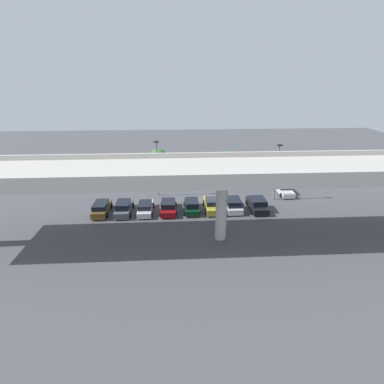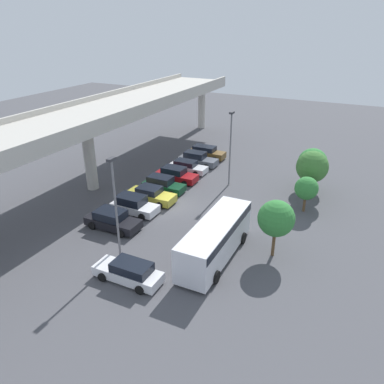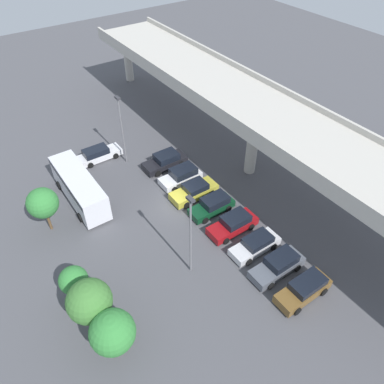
# 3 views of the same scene
# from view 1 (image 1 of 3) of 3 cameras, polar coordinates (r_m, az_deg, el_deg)

# --- Properties ---
(ground_plane) EXTENTS (116.67, 116.67, 0.00)m
(ground_plane) POSITION_cam_1_polar(r_m,az_deg,el_deg) (40.89, 3.45, -1.98)
(ground_plane) COLOR #4C4C51
(highway_overpass) EXTENTS (55.62, 7.84, 8.41)m
(highway_overpass) POSITION_cam_1_polar(r_m,az_deg,el_deg) (29.48, 5.87, 3.45)
(highway_overpass) COLOR #BCB7AD
(highway_overpass) RESTS_ON ground_plane
(parked_car_0) EXTENTS (1.96, 4.84, 1.48)m
(parked_car_0) POSITION_cam_1_polar(r_m,az_deg,el_deg) (45.70, 17.03, 0.61)
(parked_car_0) COLOR silver
(parked_car_0) RESTS_ON ground_plane
(parked_car_1) EXTENTS (2.21, 4.78, 1.59)m
(parked_car_1) POSITION_cam_1_polar(r_m,az_deg,el_deg) (39.33, 12.34, -2.27)
(parked_car_1) COLOR black
(parked_car_1) RESTS_ON ground_plane
(parked_car_2) EXTENTS (2.13, 4.35, 1.62)m
(parked_car_2) POSITION_cam_1_polar(r_m,az_deg,el_deg) (38.61, 7.82, -2.36)
(parked_car_2) COLOR silver
(parked_car_2) RESTS_ON ground_plane
(parked_car_3) EXTENTS (2.14, 4.80, 1.52)m
(parked_car_3) POSITION_cam_1_polar(r_m,az_deg,el_deg) (38.43, 3.94, -2.42)
(parked_car_3) COLOR gold
(parked_car_3) RESTS_ON ground_plane
(parked_car_4) EXTENTS (1.99, 4.40, 1.58)m
(parked_car_4) POSITION_cam_1_polar(r_m,az_deg,el_deg) (37.98, -0.06, -2.60)
(parked_car_4) COLOR #0C381E
(parked_car_4) RESTS_ON ground_plane
(parked_car_5) EXTENTS (2.09, 4.67, 1.56)m
(parked_car_5) POSITION_cam_1_polar(r_m,az_deg,el_deg) (37.88, -4.52, -2.77)
(parked_car_5) COLOR maroon
(parked_car_5) RESTS_ON ground_plane
(parked_car_6) EXTENTS (1.97, 4.54, 1.39)m
(parked_car_6) POSITION_cam_1_polar(r_m,az_deg,el_deg) (38.05, -8.89, -2.97)
(parked_car_6) COLOR silver
(parked_car_6) RESTS_ON ground_plane
(parked_car_7) EXTENTS (2.03, 4.76, 1.62)m
(parked_car_7) POSITION_cam_1_polar(r_m,az_deg,el_deg) (38.40, -12.87, -2.90)
(parked_car_7) COLOR #515660
(parked_car_7) RESTS_ON ground_plane
(parked_car_8) EXTENTS (1.96, 4.63, 1.58)m
(parked_car_8) POSITION_cam_1_polar(r_m,az_deg,el_deg) (38.96, -16.85, -2.92)
(parked_car_8) COLOR brown
(parked_car_8) RESTS_ON ground_plane
(shuttle_bus) EXTENTS (8.90, 2.75, 2.92)m
(shuttle_bus) POSITION_cam_1_polar(r_m,az_deg,el_deg) (47.65, 9.70, 3.43)
(shuttle_bus) COLOR silver
(shuttle_bus) RESTS_ON ground_plane
(lamp_post_near_aisle) EXTENTS (0.70, 0.35, 7.91)m
(lamp_post_near_aisle) POSITION_cam_1_polar(r_m,az_deg,el_deg) (41.92, -6.62, 5.26)
(lamp_post_near_aisle) COLOR slate
(lamp_post_near_aisle) RESTS_ON ground_plane
(lamp_post_mid_lot) EXTENTS (0.70, 0.35, 7.81)m
(lamp_post_mid_lot) POSITION_cam_1_polar(r_m,az_deg,el_deg) (41.75, 15.93, 4.42)
(lamp_post_mid_lot) COLOR slate
(lamp_post_mid_lot) RESTS_ON ground_plane
(tree_front_left) EXTENTS (2.70, 2.70, 4.51)m
(tree_front_left) POSITION_cam_1_polar(r_m,az_deg,el_deg) (50.42, 6.51, 6.26)
(tree_front_left) COLOR brown
(tree_front_left) RESTS_ON ground_plane
(tree_front_centre) EXTENTS (2.13, 2.13, 3.39)m
(tree_front_centre) POSITION_cam_1_polar(r_m,az_deg,el_deg) (50.59, -3.03, 5.45)
(tree_front_centre) COLOR brown
(tree_front_centre) RESTS_ON ground_plane
(tree_front_right) EXTENTS (3.06, 3.06, 4.90)m
(tree_front_right) POSITION_cam_1_polar(r_m,az_deg,el_deg) (50.26, -6.48, 6.47)
(tree_front_right) COLOR brown
(tree_front_right) RESTS_ON ground_plane
(tree_front_far_right) EXTENTS (2.97, 2.97, 4.36)m
(tree_front_far_right) POSITION_cam_1_polar(r_m,az_deg,el_deg) (50.25, -9.39, 5.74)
(tree_front_far_right) COLOR brown
(tree_front_far_right) RESTS_ON ground_plane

